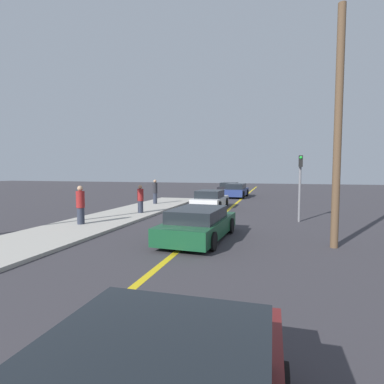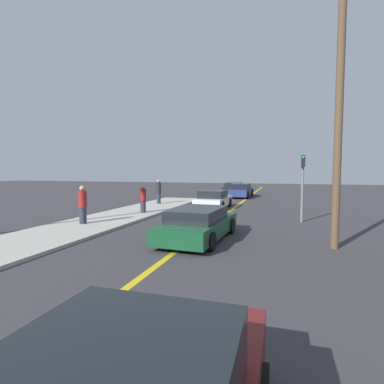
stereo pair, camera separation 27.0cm
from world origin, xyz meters
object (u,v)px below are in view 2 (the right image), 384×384
Objects in this scene: car_ahead_center at (198,224)px; car_parked_left_lot at (241,191)px; car_oncoming_far at (234,188)px; pedestrian_near_curb at (83,205)px; utility_pole at (338,128)px; pedestrian_mid_group at (143,199)px; traffic_light at (303,180)px; pedestrian_far_standing at (159,192)px; car_far_distant at (213,199)px.

car_ahead_center is 17.71m from car_parked_left_lot.
pedestrian_near_curb reaches higher than car_oncoming_far.
car_oncoming_far is 2.51× the size of pedestrian_near_curb.
utility_pole is (5.44, -17.61, 3.18)m from car_parked_left_lot.
pedestrian_mid_group is at bearing -104.33° from car_parked_left_lot.
traffic_light reaches higher than car_oncoming_far.
car_oncoming_far is at bearing 81.90° from pedestrian_mid_group.
car_oncoming_far is at bearing 108.44° from car_parked_left_lot.
pedestrian_mid_group reaches higher than car_parked_left_lot.
pedestrian_near_curb is at bearing -103.99° from pedestrian_mid_group.
pedestrian_far_standing is at bearing 124.15° from car_ahead_center.
car_parked_left_lot reaches higher than car_far_distant.
pedestrian_far_standing reaches higher than car_oncoming_far.
car_ahead_center is 11.08m from pedestrian_far_standing.
pedestrian_near_curb is (-4.72, -16.72, 0.35)m from car_parked_left_lot.
pedestrian_mid_group is 0.21× the size of utility_pole.
pedestrian_near_curb reaches higher than car_parked_left_lot.
traffic_light is (9.43, 3.94, 1.05)m from pedestrian_near_curb.
traffic_light is 0.42× the size of utility_pole.
pedestrian_near_curb is (-4.13, -8.03, 0.39)m from car_far_distant.
pedestrian_far_standing is at bearing -118.10° from car_parked_left_lot.
pedestrian_near_curb is at bearing -157.31° from traffic_light.
pedestrian_far_standing is at bearing 102.64° from pedestrian_mid_group.
car_far_distant is 9.03m from pedestrian_near_curb.
car_far_distant is 6.84m from traffic_light.
utility_pole is (6.74, -22.00, 3.22)m from car_oncoming_far.
pedestrian_near_curb reaches higher than car_ahead_center.
car_parked_left_lot is 9.47m from pedestrian_far_standing.
pedestrian_far_standing is (-0.02, 8.53, 0.02)m from pedestrian_near_curb.
car_far_distant reaches higher than car_ahead_center.
pedestrian_near_curb reaches higher than pedestrian_mid_group.
traffic_light is at bearing -67.78° from car_parked_left_lot.
pedestrian_near_curb is 4.11m from pedestrian_mid_group.
car_far_distant is at bearing 52.14° from pedestrian_mid_group.
utility_pole reaches higher than pedestrian_far_standing.
traffic_light is at bearing -25.89° from pedestrian_far_standing.
pedestrian_mid_group is 8.51m from traffic_light.
car_ahead_center is 6.82m from pedestrian_mid_group.
pedestrian_mid_group is (1.00, 3.99, -0.07)m from pedestrian_near_curb.
utility_pole is (9.17, -4.89, 2.91)m from pedestrian_mid_group.
car_far_distant is at bearing -84.40° from car_oncoming_far.
car_far_distant is 2.30× the size of pedestrian_near_curb.
utility_pole is at bearing 4.26° from car_ahead_center.
car_parked_left_lot is 2.67× the size of pedestrian_near_curb.
pedestrian_far_standing is at bearing 137.22° from utility_pole.
pedestrian_far_standing is at bearing 174.24° from car_far_distant.
car_ahead_center is 6.36m from traffic_light.
car_ahead_center is 1.16× the size of car_far_distant.
pedestrian_near_curb is 0.99× the size of pedestrian_far_standing.
car_oncoming_far is 0.56× the size of utility_pole.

